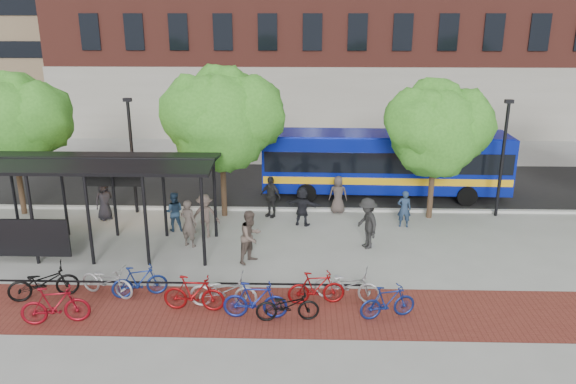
{
  "coord_description": "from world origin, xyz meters",
  "views": [
    {
      "loc": [
        0.47,
        -19.95,
        8.61
      ],
      "look_at": [
        -0.15,
        1.78,
        1.6
      ],
      "focal_mm": 35.0,
      "sensor_mm": 36.0,
      "label": 1
    }
  ],
  "objects_px": {
    "bike_3": "(139,281)",
    "tree_c": "(438,126)",
    "bus": "(385,160)",
    "bike_10": "(347,285)",
    "bike_9": "(316,288)",
    "pedestrian_3": "(205,216)",
    "pedestrian_9": "(367,223)",
    "bike_1": "(55,305)",
    "pedestrian_5": "(302,206)",
    "tree_b": "(223,115)",
    "pedestrian_7": "(404,209)",
    "bike_7": "(255,300)",
    "pedestrian_6": "(338,195)",
    "lamp_post_right": "(503,155)",
    "bike_8": "(287,305)",
    "bike_6": "(223,290)",
    "bike_11": "(388,302)",
    "bus_shelter": "(68,173)",
    "pedestrian_4": "(271,197)",
    "pedestrian_1": "(189,223)",
    "bike_0": "(43,282)",
    "bike_5": "(194,293)",
    "pedestrian_2": "(174,212)",
    "pedestrian_8": "(251,237)",
    "pedestrian_0": "(104,200)",
    "tree_a": "(13,119)",
    "lamp_post_left": "(132,153)",
    "bike_2": "(107,281)"
  },
  "relations": [
    {
      "from": "bike_0",
      "to": "bike_5",
      "type": "relative_size",
      "value": 1.12
    },
    {
      "from": "tree_c",
      "to": "pedestrian_9",
      "type": "height_order",
      "value": "tree_c"
    },
    {
      "from": "bike_7",
      "to": "pedestrian_7",
      "type": "bearing_deg",
      "value": -35.81
    },
    {
      "from": "lamp_post_right",
      "to": "bike_8",
      "type": "bearing_deg",
      "value": -134.57
    },
    {
      "from": "lamp_post_left",
      "to": "pedestrian_4",
      "type": "xyz_separation_m",
      "value": [
        6.05,
        -0.38,
        -1.83
      ]
    },
    {
      "from": "bike_3",
      "to": "tree_c",
      "type": "bearing_deg",
      "value": -73.03
    },
    {
      "from": "tree_a",
      "to": "bike_10",
      "type": "bearing_deg",
      "value": -28.92
    },
    {
      "from": "tree_c",
      "to": "bike_9",
      "type": "bearing_deg",
      "value": -123.56
    },
    {
      "from": "bike_6",
      "to": "pedestrian_6",
      "type": "xyz_separation_m",
      "value": [
        3.95,
        8.55,
        0.3
      ]
    },
    {
      "from": "bus",
      "to": "bike_2",
      "type": "relative_size",
      "value": 5.99
    },
    {
      "from": "bus_shelter",
      "to": "pedestrian_5",
      "type": "distance_m",
      "value": 9.24
    },
    {
      "from": "bus_shelter",
      "to": "bike_10",
      "type": "relative_size",
      "value": 5.1
    },
    {
      "from": "lamp_post_right",
      "to": "bike_3",
      "type": "bearing_deg",
      "value": -150.37
    },
    {
      "from": "bike_7",
      "to": "pedestrian_5",
      "type": "height_order",
      "value": "pedestrian_5"
    },
    {
      "from": "bike_3",
      "to": "bike_10",
      "type": "height_order",
      "value": "bike_10"
    },
    {
      "from": "bike_3",
      "to": "pedestrian_0",
      "type": "height_order",
      "value": "pedestrian_0"
    },
    {
      "from": "bus_shelter",
      "to": "pedestrian_5",
      "type": "height_order",
      "value": "bus_shelter"
    },
    {
      "from": "bike_10",
      "to": "pedestrian_6",
      "type": "distance_m",
      "value": 8.06
    },
    {
      "from": "lamp_post_left",
      "to": "bike_11",
      "type": "height_order",
      "value": "lamp_post_left"
    },
    {
      "from": "bike_8",
      "to": "pedestrian_3",
      "type": "distance_m",
      "value": 7.16
    },
    {
      "from": "bike_1",
      "to": "pedestrian_9",
      "type": "xyz_separation_m",
      "value": [
        9.52,
        5.76,
        0.41
      ]
    },
    {
      "from": "bike_8",
      "to": "pedestrian_0",
      "type": "relative_size",
      "value": 1.08
    },
    {
      "from": "bus_shelter",
      "to": "pedestrian_6",
      "type": "xyz_separation_m",
      "value": [
        10.16,
        4.28,
        -2.15
      ]
    },
    {
      "from": "pedestrian_4",
      "to": "pedestrian_1",
      "type": "bearing_deg",
      "value": -97.25
    },
    {
      "from": "bike_1",
      "to": "pedestrian_5",
      "type": "height_order",
      "value": "pedestrian_5"
    },
    {
      "from": "bike_7",
      "to": "bike_1",
      "type": "bearing_deg",
      "value": 95.45
    },
    {
      "from": "bike_9",
      "to": "bike_10",
      "type": "distance_m",
      "value": 0.99
    },
    {
      "from": "tree_c",
      "to": "pedestrian_3",
      "type": "bearing_deg",
      "value": -164.78
    },
    {
      "from": "lamp_post_left",
      "to": "lamp_post_right",
      "type": "distance_m",
      "value": 16.0
    },
    {
      "from": "pedestrian_3",
      "to": "bike_0",
      "type": "bearing_deg",
      "value": -137.47
    },
    {
      "from": "pedestrian_2",
      "to": "bike_0",
      "type": "bearing_deg",
      "value": 59.29
    },
    {
      "from": "lamp_post_left",
      "to": "pedestrian_5",
      "type": "xyz_separation_m",
      "value": [
        7.44,
        -1.39,
        -1.91
      ]
    },
    {
      "from": "bike_5",
      "to": "bus_shelter",
      "type": "bearing_deg",
      "value": 53.81
    },
    {
      "from": "bike_0",
      "to": "pedestrian_2",
      "type": "distance_m",
      "value": 6.48
    },
    {
      "from": "lamp_post_left",
      "to": "pedestrian_4",
      "type": "distance_m",
      "value": 6.34
    },
    {
      "from": "bus",
      "to": "bike_10",
      "type": "bearing_deg",
      "value": -102.1
    },
    {
      "from": "pedestrian_0",
      "to": "pedestrian_8",
      "type": "distance_m",
      "value": 7.91
    },
    {
      "from": "tree_a",
      "to": "bike_10",
      "type": "distance_m",
      "value": 16.16
    },
    {
      "from": "bike_9",
      "to": "pedestrian_3",
      "type": "distance_m",
      "value": 6.79
    },
    {
      "from": "tree_b",
      "to": "bike_11",
      "type": "xyz_separation_m",
      "value": [
        5.88,
        -8.61,
        -3.94
      ]
    },
    {
      "from": "bike_3",
      "to": "bike_9",
      "type": "distance_m",
      "value": 5.56
    },
    {
      "from": "bike_2",
      "to": "pedestrian_9",
      "type": "xyz_separation_m",
      "value": [
        8.61,
        4.05,
        0.48
      ]
    },
    {
      "from": "bike_7",
      "to": "pedestrian_3",
      "type": "height_order",
      "value": "pedestrian_3"
    },
    {
      "from": "tree_c",
      "to": "bike_10",
      "type": "bearing_deg",
      "value": -119.06
    },
    {
      "from": "bike_7",
      "to": "bus",
      "type": "bearing_deg",
      "value": -23.62
    },
    {
      "from": "bus",
      "to": "bike_3",
      "type": "bearing_deg",
      "value": -129.58
    },
    {
      "from": "pedestrian_0",
      "to": "pedestrian_9",
      "type": "xyz_separation_m",
      "value": [
        11.0,
        -2.77,
        0.13
      ]
    },
    {
      "from": "pedestrian_4",
      "to": "pedestrian_8",
      "type": "bearing_deg",
      "value": -61.58
    },
    {
      "from": "tree_b",
      "to": "pedestrian_7",
      "type": "bearing_deg",
      "value": -9.05
    },
    {
      "from": "tree_c",
      "to": "pedestrian_1",
      "type": "height_order",
      "value": "tree_c"
    }
  ]
}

